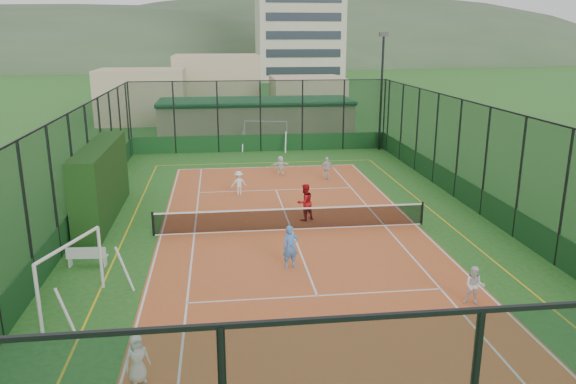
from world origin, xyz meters
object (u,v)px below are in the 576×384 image
child_near_left (137,359)px  child_near_right (475,286)px  white_bench (87,256)px  child_far_right (327,168)px  clubhouse (256,119)px  coach (305,202)px  child_far_left (239,183)px  floodlight_ne (381,92)px  child_far_back (281,165)px  child_near_mid (290,247)px  futsal_goal_far (266,136)px  futsal_goal_near (72,277)px

child_near_left → child_near_right: size_ratio=0.98×
white_bench → child_far_right: (10.95, 11.36, 0.27)m
clubhouse → coach: size_ratio=9.11×
clubhouse → child_far_left: 16.42m
floodlight_ne → child_far_right: size_ratio=6.28×
child_near_left → child_far_back: 20.96m
child_near_left → child_far_left: bearing=53.3°
floodlight_ne → child_far_right: 10.46m
child_near_mid → child_near_right: (5.25, -3.56, -0.15)m
child_near_left → child_near_mid: child_near_mid is taller
futsal_goal_far → clubhouse: bearing=107.2°
clubhouse → child_near_left: 32.80m
futsal_goal_near → child_near_left: (2.40, -4.04, -0.43)m
futsal_goal_far → child_near_right: bearing=-68.1°
white_bench → coach: bearing=31.1°
child_near_left → child_near_right: 10.15m
child_far_back → child_far_right: bearing=143.9°
child_near_right → child_far_back: bearing=130.9°
white_bench → child_near_left: child_near_left is taller
child_far_right → child_far_left: bearing=28.3°
futsal_goal_near → futsal_goal_far: size_ratio=1.02×
child_far_right → coach: coach is taller
child_near_mid → child_far_right: child_near_mid is taller
child_near_left → coach: bearing=37.3°
clubhouse → child_far_left: bearing=-97.1°
child_far_right → coach: size_ratio=0.79×
child_near_mid → child_far_left: (-1.46, 9.74, -0.14)m
white_bench → coach: coach is taller
coach → futsal_goal_far: bearing=-118.6°
white_bench → child_near_mid: child_near_mid is taller
white_bench → child_near_left: bearing=-64.7°
child_far_right → clubhouse: bearing=-75.7°
child_near_right → child_far_back: 17.82m
futsal_goal_far → child_far_left: futsal_goal_far is taller
clubhouse → child_near_mid: 26.03m
child_near_mid → coach: coach is taller
clubhouse → child_near_mid: (-0.56, -26.01, -0.79)m
child_near_mid → child_far_back: bearing=75.1°
white_bench → child_far_right: bearing=51.0°
child_near_right → child_far_left: size_ratio=0.99×
futsal_goal_far → child_far_right: size_ratio=2.42×
child_far_back → child_far_left: bearing=50.0°
futsal_goal_near → coach: (8.23, 7.55, -0.20)m
child_near_mid → child_far_back: (1.18, 13.79, -0.21)m
clubhouse → child_near_left: clubhouse is taller
coach → child_near_left: bearing=33.4°
futsal_goal_far → child_near_mid: size_ratio=2.05×
coach → futsal_goal_near: bearing=12.6°
futsal_goal_near → child_near_mid: 7.30m
floodlight_ne → child_near_mid: 22.80m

